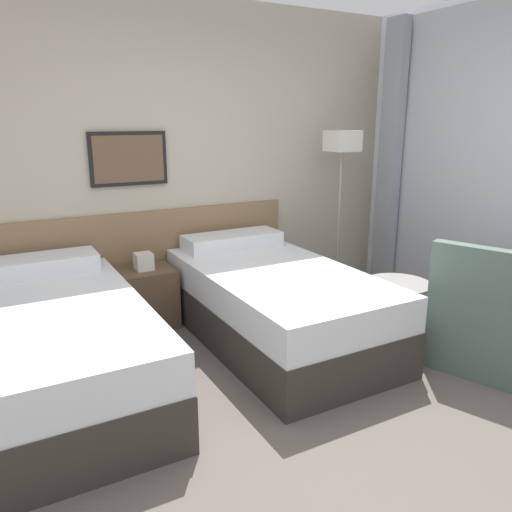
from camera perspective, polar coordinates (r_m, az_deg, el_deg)
ground_plane at (r=3.03m, az=8.54°, el=-19.01°), size 16.00×16.00×0.00m
wall_headboard at (r=4.50m, az=-8.95°, el=9.99°), size 10.00×0.10×2.70m
bed_near_door at (r=3.46m, az=-21.94°, el=-9.71°), size 1.09×2.02×0.72m
bed_near_window at (r=3.94m, az=2.22°, el=-5.45°), size 1.09×2.02×0.72m
nightstand at (r=4.31m, az=-12.47°, el=-4.58°), size 0.47×0.39×0.64m
floor_lamp at (r=4.87m, az=9.77°, el=11.16°), size 0.27×0.27×1.60m
side_table at (r=4.01m, az=15.80°, el=-4.91°), size 0.50×0.50×0.50m
armchair at (r=3.93m, az=25.35°, el=-7.29°), size 0.96×0.93×0.92m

